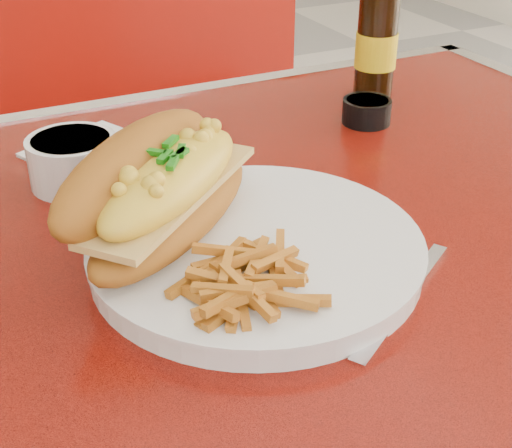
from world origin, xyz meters
name	(u,v)px	position (x,y,z in m)	size (l,w,h in m)	color
diner_table	(232,357)	(0.00, 0.00, 0.61)	(1.23, 0.83, 0.77)	red
booth_bench_far	(85,249)	(0.00, 0.81, 0.29)	(1.20, 0.51, 0.90)	maroon
dinner_plate	(256,250)	(0.00, -0.06, 0.78)	(0.39, 0.39, 0.02)	silver
mac_hoagie	(160,187)	(-0.07, 0.00, 0.84)	(0.27, 0.25, 0.11)	#A25E1A
fries_pile	(250,276)	(-0.04, -0.12, 0.81)	(0.10, 0.09, 0.03)	orange
fork	(258,247)	(0.00, -0.07, 0.79)	(0.02, 0.15, 0.00)	silver
gravy_ramekin	(73,160)	(-0.11, 0.17, 0.80)	(0.10, 0.10, 0.05)	silver
sauce_cup_right	(367,110)	(0.28, 0.18, 0.79)	(0.07, 0.07, 0.03)	black
beer_bottle	(377,35)	(0.35, 0.27, 0.86)	(0.07, 0.07, 0.23)	black
knife	(410,290)	(0.10, -0.16, 0.77)	(0.17, 0.11, 0.01)	silver
paper_napkin	(96,152)	(-0.07, 0.24, 0.77)	(0.13, 0.13, 0.00)	white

